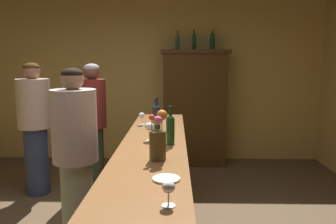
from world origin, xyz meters
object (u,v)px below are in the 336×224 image
at_px(wine_glass_front, 142,116).
at_px(wine_glass_mid, 150,127).
at_px(wine_glass_rear, 168,189).
at_px(flower_arrangement, 158,139).
at_px(cheese_plate, 166,179).
at_px(wine_bottle_merlot, 157,117).
at_px(patron_in_navy, 35,124).
at_px(patron_tall, 76,154).
at_px(wine_bottle_riesling, 170,128).
at_px(display_cabinet, 194,106).
at_px(bar_counter, 154,198).
at_px(display_bottle_left, 178,41).
at_px(display_bottle_midleft, 194,41).
at_px(display_bottle_center, 212,40).
at_px(patron_redhead, 93,120).
at_px(wine_bottle_malbec, 156,114).

distance_m(wine_glass_front, wine_glass_mid, 0.72).
height_order(wine_glass_front, wine_glass_rear, wine_glass_front).
distance_m(flower_arrangement, cheese_plate, 0.42).
xyz_separation_m(wine_bottle_merlot, patron_in_navy, (-1.55, 0.86, -0.24)).
relative_size(flower_arrangement, patron_tall, 0.22).
distance_m(wine_bottle_riesling, patron_in_navy, 2.16).
distance_m(wine_bottle_riesling, cheese_plate, 0.83).
bearing_deg(wine_glass_mid, display_cabinet, 78.08).
height_order(bar_counter, display_bottle_left, display_bottle_left).
relative_size(bar_counter, wine_glass_mid, 18.46).
distance_m(wine_glass_front, patron_tall, 0.91).
height_order(display_bottle_left, patron_tall, display_bottle_left).
xyz_separation_m(display_bottle_midleft, patron_in_navy, (-2.02, -1.28, -1.07)).
height_order(wine_glass_front, wine_glass_mid, wine_glass_mid).
bearing_deg(cheese_plate, patron_in_navy, 128.02).
bearing_deg(wine_bottle_merlot, wine_bottle_riesling, -74.14).
distance_m(bar_counter, wine_glass_rear, 1.35).
distance_m(display_bottle_center, patron_redhead, 2.23).
bearing_deg(wine_bottle_merlot, wine_glass_mid, -97.44).
relative_size(wine_glass_rear, patron_tall, 0.08).
distance_m(display_cabinet, wine_bottle_riesling, 2.64).
relative_size(wine_glass_rear, display_bottle_center, 0.38).
bearing_deg(patron_tall, wine_glass_front, 53.46).
distance_m(wine_bottle_riesling, display_bottle_midleft, 2.76).
bearing_deg(bar_counter, display_cabinet, 79.19).
bearing_deg(wine_bottle_merlot, display_bottle_center, 70.83).
xyz_separation_m(display_cabinet, display_bottle_left, (-0.27, 0.00, 1.01)).
xyz_separation_m(wine_bottle_merlot, cheese_plate, (0.12, -1.29, -0.14)).
relative_size(wine_bottle_malbec, patron_in_navy, 0.18).
bearing_deg(patron_redhead, bar_counter, -0.51).
relative_size(bar_counter, display_bottle_left, 9.43).
xyz_separation_m(wine_glass_rear, patron_tall, (-0.82, 1.26, -0.20)).
relative_size(display_cabinet, wine_bottle_merlot, 5.35).
height_order(wine_bottle_malbec, patron_redhead, patron_redhead).
bearing_deg(wine_bottle_riesling, patron_in_navy, 141.80).
relative_size(wine_bottle_malbec, display_bottle_midleft, 0.90).
height_order(wine_glass_rear, flower_arrangement, flower_arrangement).
bearing_deg(display_cabinet, wine_bottle_malbec, -105.03).
xyz_separation_m(wine_bottle_malbec, patron_in_navy, (-1.53, 0.61, -0.22)).
bearing_deg(wine_bottle_malbec, wine_bottle_merlot, -83.52).
distance_m(display_bottle_center, patron_tall, 3.09).
relative_size(wine_glass_rear, flower_arrangement, 0.35).
height_order(wine_glass_front, patron_tall, patron_tall).
xyz_separation_m(display_cabinet, flower_arrangement, (-0.42, -3.04, 0.18)).
height_order(display_bottle_midleft, patron_tall, display_bottle_midleft).
distance_m(display_cabinet, patron_redhead, 1.74).
height_order(bar_counter, wine_glass_rear, wine_glass_rear).
xyz_separation_m(display_cabinet, patron_tall, (-1.16, -2.51, -0.08)).
distance_m(display_cabinet, wine_bottle_merlot, 2.20).
height_order(wine_bottle_malbec, patron_tall, patron_tall).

